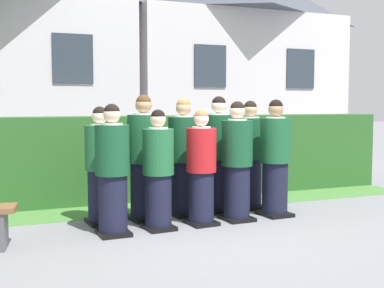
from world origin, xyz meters
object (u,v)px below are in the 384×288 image
object	(u,v)px
student_front_row_1	(158,173)
student_rear_row_3	(219,157)
student_rear_row_1	(144,161)
student_front_row_0	(113,173)
student_rear_row_4	(250,157)
student_front_row_3	(237,164)
student_front_row_4	(275,161)
student_in_red_blazer	(201,170)
student_rear_row_2	(184,160)
student_rear_row_0	(101,168)

from	to	relation	value
student_front_row_1	student_rear_row_3	size ratio (longest dim) A/B	0.89
student_rear_row_1	student_front_row_1	bearing A→B (deg)	-87.76
student_front_row_0	student_rear_row_4	xyz separation A→B (m)	(2.30, 0.77, 0.02)
student_front_row_3	student_rear_row_4	size ratio (longest dim) A/B	0.99
student_front_row_3	student_front_row_4	bearing A→B (deg)	3.86
student_front_row_0	student_rear_row_4	world-z (taller)	student_rear_row_4
student_in_red_blazer	student_rear_row_1	world-z (taller)	student_rear_row_1
student_rear_row_3	student_rear_row_4	world-z (taller)	student_rear_row_3
student_rear_row_2	student_rear_row_0	bearing A→B (deg)	-176.70
student_front_row_1	student_rear_row_1	world-z (taller)	student_rear_row_1
student_front_row_4	student_rear_row_0	world-z (taller)	student_front_row_4
student_in_red_blazer	student_rear_row_0	bearing A→B (deg)	156.50
student_in_red_blazer	student_rear_row_3	distance (m)	0.84
student_front_row_1	student_rear_row_2	world-z (taller)	student_rear_row_2
student_front_row_1	student_front_row_3	world-z (taller)	student_front_row_3
student_front_row_4	student_rear_row_1	size ratio (longest dim) A/B	0.96
student_front_row_0	student_rear_row_0	size ratio (longest dim) A/B	1.02
student_in_red_blazer	student_rear_row_4	bearing A→B (deg)	31.96
student_front_row_0	student_in_red_blazer	world-z (taller)	student_front_row_0
student_rear_row_1	student_in_red_blazer	bearing A→B (deg)	-40.15
student_rear_row_0	student_rear_row_2	xyz separation A→B (m)	(1.21, 0.07, 0.06)
student_front_row_0	student_rear_row_1	distance (m)	0.85
student_rear_row_0	student_rear_row_3	size ratio (longest dim) A/B	0.92
student_in_red_blazer	student_rear_row_1	distance (m)	0.83
student_in_red_blazer	student_rear_row_3	bearing A→B (deg)	49.44
student_front_row_1	student_in_red_blazer	size ratio (longest dim) A/B	1.00
student_rear_row_1	student_rear_row_2	size ratio (longest dim) A/B	1.03
student_in_red_blazer	student_rear_row_2	size ratio (longest dim) A/B	0.91
student_rear_row_1	student_rear_row_2	xyz separation A→B (m)	(0.61, 0.07, -0.02)
student_rear_row_1	student_rear_row_0	bearing A→B (deg)	179.71
student_front_row_3	student_rear_row_0	xyz separation A→B (m)	(-1.78, 0.48, -0.03)
student_front_row_3	student_rear_row_4	world-z (taller)	student_rear_row_4
student_front_row_1	student_rear_row_2	bearing A→B (deg)	47.43
student_rear_row_3	student_rear_row_2	bearing A→B (deg)	-176.64
student_front_row_1	student_in_red_blazer	xyz separation A→B (m)	(0.61, 0.03, -0.00)
student_rear_row_3	student_rear_row_4	distance (m)	0.55
student_rear_row_3	student_front_row_0	bearing A→B (deg)	-157.59
student_front_row_3	student_front_row_4	distance (m)	0.63
student_rear_row_0	student_front_row_1	bearing A→B (deg)	-42.47
student_rear_row_0	student_rear_row_2	distance (m)	1.21
student_in_red_blazer	student_rear_row_0	xyz separation A→B (m)	(-1.23, 0.53, 0.02)
student_rear_row_1	student_front_row_0	bearing A→B (deg)	-133.09
student_rear_row_2	student_rear_row_3	size ratio (longest dim) A/B	0.98
student_front_row_4	student_front_row_3	bearing A→B (deg)	-176.14
student_front_row_4	student_rear_row_1	distance (m)	1.87
student_rear_row_4	student_rear_row_3	bearing A→B (deg)	-175.39
student_rear_row_4	student_rear_row_1	bearing A→B (deg)	-175.02
student_front_row_1	student_rear_row_0	size ratio (longest dim) A/B	0.98
student_rear_row_2	student_front_row_3	bearing A→B (deg)	-43.98
student_front_row_4	student_rear_row_4	xyz separation A→B (m)	(-0.09, 0.59, -0.01)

